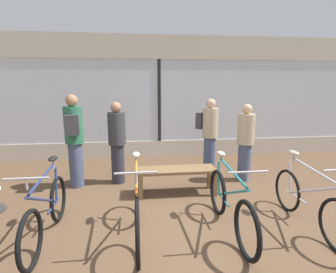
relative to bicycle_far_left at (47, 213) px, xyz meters
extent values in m
plane|color=brown|center=(1.77, 0.34, -0.37)|extent=(24.00, 24.00, 0.00)
cube|color=beige|center=(1.77, 3.75, -0.14)|extent=(12.00, 0.08, 0.45)
cube|color=silver|center=(1.77, 3.75, 1.16)|extent=(12.00, 0.04, 2.15)
cube|color=beige|center=(1.77, 3.75, 2.53)|extent=(12.00, 0.08, 0.60)
cube|color=black|center=(1.77, 3.72, 1.16)|extent=(0.08, 0.02, 2.15)
torus|color=black|center=(0.00, 0.50, -0.04)|extent=(0.05, 0.66, 0.66)
torus|color=black|center=(0.00, -0.53, -0.04)|extent=(0.05, 0.66, 0.66)
cylinder|color=navy|center=(0.00, -0.06, 0.20)|extent=(0.03, 0.97, 0.51)
cylinder|color=navy|center=(0.00, 0.46, 0.20)|extent=(0.03, 0.11, 0.49)
cylinder|color=navy|center=(0.00, -0.03, 0.47)|extent=(0.03, 0.90, 0.10)
cylinder|color=navy|center=(0.00, 0.27, -0.04)|extent=(0.03, 0.47, 0.03)
cylinder|color=#B2B2B7|center=(0.00, 0.42, 0.51)|extent=(0.02, 0.02, 0.14)
ellipsoid|color=black|center=(0.00, 0.42, 0.59)|extent=(0.11, 0.22, 0.06)
cylinder|color=#B2B2B7|center=(0.00, -0.47, 0.57)|extent=(0.02, 0.02, 0.12)
cylinder|color=#ADADB2|center=(0.00, -0.47, 0.63)|extent=(0.46, 0.02, 0.02)
torus|color=black|center=(1.14, 0.42, 0.00)|extent=(0.05, 0.74, 0.74)
torus|color=black|center=(1.14, -0.61, 0.00)|extent=(0.05, 0.74, 0.74)
cylinder|color=orange|center=(1.14, -0.14, 0.24)|extent=(0.03, 0.97, 0.51)
cylinder|color=orange|center=(1.14, 0.38, 0.24)|extent=(0.03, 0.11, 0.49)
cylinder|color=orange|center=(1.14, -0.11, 0.52)|extent=(0.03, 0.90, 0.10)
cylinder|color=orange|center=(1.14, 0.19, 0.00)|extent=(0.03, 0.47, 0.03)
cylinder|color=#B2B2B7|center=(1.14, 0.34, 0.55)|extent=(0.02, 0.02, 0.14)
ellipsoid|color=#B2A893|center=(1.14, 0.34, 0.63)|extent=(0.11, 0.22, 0.06)
cylinder|color=#B2B2B7|center=(1.14, -0.55, 0.61)|extent=(0.02, 0.02, 0.12)
cylinder|color=#ADADB2|center=(1.14, -0.55, 0.67)|extent=(0.46, 0.02, 0.02)
torus|color=black|center=(2.37, 0.42, -0.03)|extent=(0.06, 0.69, 0.69)
torus|color=black|center=(2.37, -0.65, -0.03)|extent=(0.06, 0.69, 0.69)
cylinder|color=#1E7A7F|center=(2.37, -0.15, 0.21)|extent=(0.03, 1.01, 0.51)
cylinder|color=#1E7A7F|center=(2.37, 0.38, 0.21)|extent=(0.03, 0.11, 0.49)
cylinder|color=#1E7A7F|center=(2.37, -0.12, 0.49)|extent=(0.03, 0.94, 0.10)
cylinder|color=#1E7A7F|center=(2.37, 0.18, -0.03)|extent=(0.03, 0.49, 0.03)
cylinder|color=#B2B2B7|center=(2.37, 0.34, 0.52)|extent=(0.02, 0.02, 0.14)
ellipsoid|color=#B2A893|center=(2.37, 0.34, 0.60)|extent=(0.11, 0.22, 0.06)
cylinder|color=#B2B2B7|center=(2.37, -0.59, 0.58)|extent=(0.02, 0.02, 0.12)
cylinder|color=#ADADB2|center=(2.37, -0.59, 0.64)|extent=(0.46, 0.02, 0.02)
torus|color=black|center=(3.48, 0.39, -0.04)|extent=(0.04, 0.66, 0.66)
cylinder|color=#BCBCC1|center=(3.48, -0.18, 0.20)|extent=(0.03, 1.00, 0.51)
cylinder|color=#BCBCC1|center=(3.48, 0.35, 0.20)|extent=(0.03, 0.11, 0.49)
cylinder|color=#BCBCC1|center=(3.48, -0.15, 0.47)|extent=(0.03, 0.93, 0.10)
cylinder|color=#BCBCC1|center=(3.48, 0.15, -0.04)|extent=(0.03, 0.48, 0.03)
cylinder|color=#B2B2B7|center=(3.48, 0.31, 0.51)|extent=(0.02, 0.02, 0.14)
ellipsoid|color=#B2A893|center=(3.48, 0.31, 0.59)|extent=(0.11, 0.22, 0.06)
cube|color=brown|center=(1.86, 1.23, 0.08)|extent=(1.40, 0.44, 0.05)
cube|color=brown|center=(1.20, 1.05, -0.16)|extent=(0.08, 0.08, 0.43)
cube|color=brown|center=(2.52, 1.05, -0.16)|extent=(0.08, 0.08, 0.43)
cube|color=brown|center=(1.20, 1.41, -0.16)|extent=(0.08, 0.08, 0.43)
cube|color=brown|center=(2.52, 1.41, -0.16)|extent=(0.08, 0.08, 0.43)
cylinder|color=#424C6B|center=(2.77, 2.32, 0.04)|extent=(0.37, 0.37, 0.81)
cylinder|color=tan|center=(2.77, 2.32, 0.76)|extent=(0.48, 0.48, 0.64)
sphere|color=tan|center=(2.77, 2.32, 1.19)|extent=(0.21, 0.21, 0.21)
cube|color=#38383D|center=(2.60, 2.49, 0.79)|extent=(0.27, 0.27, 0.36)
cylinder|color=#424C6B|center=(-0.02, 1.81, 0.07)|extent=(0.29, 0.29, 0.87)
cylinder|color=#286647|center=(-0.02, 1.81, 0.84)|extent=(0.38, 0.38, 0.69)
sphere|color=#9E7051|center=(-0.02, 1.81, 1.30)|extent=(0.22, 0.22, 0.22)
cube|color=#38383D|center=(0.01, 1.57, 0.88)|extent=(0.26, 0.17, 0.36)
cylinder|color=#2D2D38|center=(0.77, 1.92, 0.03)|extent=(0.30, 0.30, 0.80)
cylinder|color=#333338|center=(0.77, 1.92, 0.74)|extent=(0.39, 0.39, 0.63)
sphere|color=#9E7051|center=(0.77, 1.92, 1.16)|extent=(0.21, 0.21, 0.21)
cylinder|color=#424C6B|center=(3.34, 1.74, 0.02)|extent=(0.35, 0.35, 0.77)
cylinder|color=tan|center=(3.34, 1.74, 0.71)|extent=(0.46, 0.46, 0.61)
sphere|color=tan|center=(3.34, 1.74, 1.11)|extent=(0.20, 0.20, 0.20)
camera|label=1|loc=(1.16, -3.22, 1.59)|focal=28.00mm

